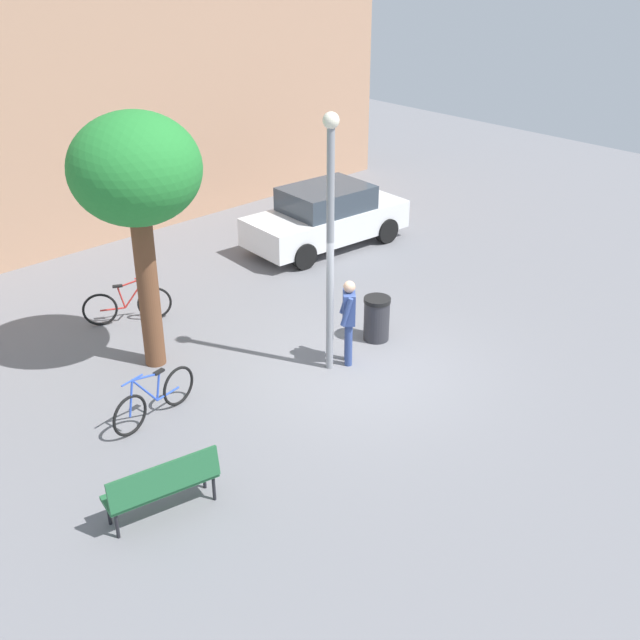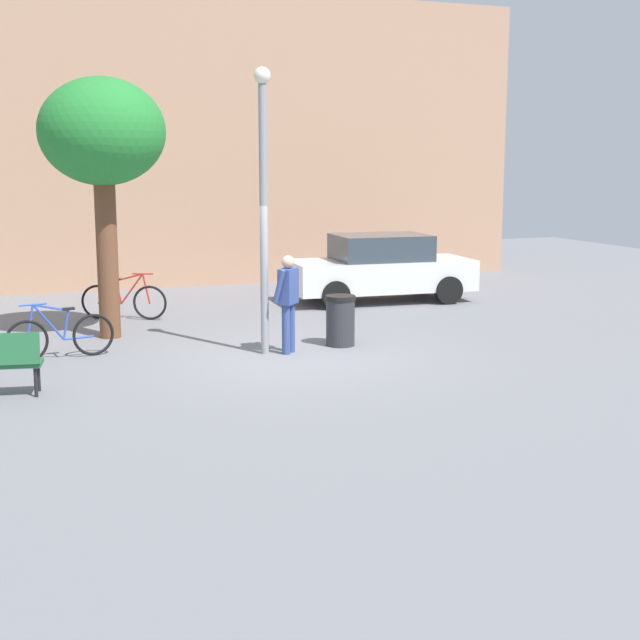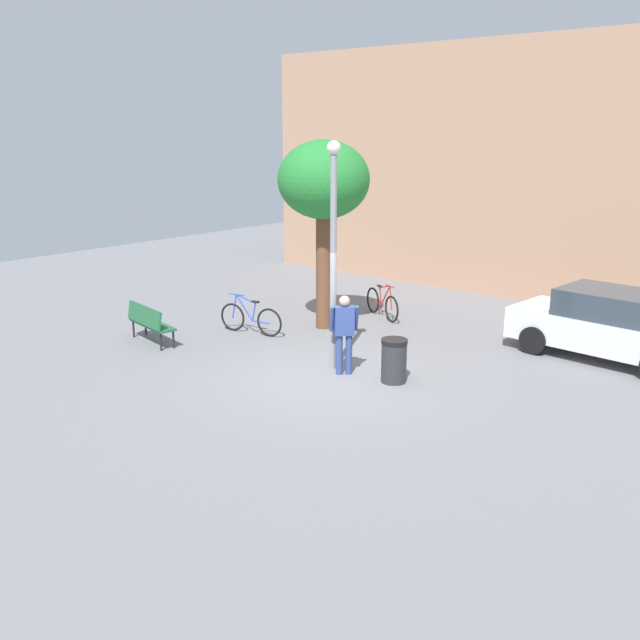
{
  "view_description": "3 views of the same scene",
  "coord_description": "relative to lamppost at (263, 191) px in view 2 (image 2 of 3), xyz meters",
  "views": [
    {
      "loc": [
        -9.29,
        -8.7,
        7.5
      ],
      "look_at": [
        -0.52,
        0.51,
        1.01
      ],
      "focal_mm": 44.53,
      "sensor_mm": 36.0,
      "label": 1
    },
    {
      "loc": [
        -4.84,
        -13.83,
        3.26
      ],
      "look_at": [
        0.53,
        0.11,
        0.57
      ],
      "focal_mm": 50.4,
      "sensor_mm": 36.0,
      "label": 2
    },
    {
      "loc": [
        8.78,
        -10.82,
        4.95
      ],
      "look_at": [
        -0.79,
        0.51,
        0.98
      ],
      "focal_mm": 40.3,
      "sensor_mm": 36.0,
      "label": 3
    }
  ],
  "objects": [
    {
      "name": "trash_bin",
      "position": [
        1.45,
        0.16,
        -2.29
      ],
      "size": [
        0.53,
        0.53,
        0.89
      ],
      "color": "#2D2D33",
      "rests_on": "ground_plane"
    },
    {
      "name": "ground_plane",
      "position": [
        0.36,
        -0.42,
        -2.74
      ],
      "size": [
        36.0,
        36.0,
        0.0
      ],
      "primitive_type": "plane",
      "color": "slate"
    },
    {
      "name": "bicycle_blue",
      "position": [
        -3.28,
        0.79,
        -2.36
      ],
      "size": [
        1.79,
        0.4,
        0.97
      ],
      "color": "black",
      "rests_on": "ground_plane"
    },
    {
      "name": "parked_car_white",
      "position": [
        4.21,
        4.45,
        -1.97
      ],
      "size": [
        4.32,
        2.07,
        1.55
      ],
      "color": "silver",
      "rests_on": "ground_plane"
    },
    {
      "name": "person_by_lamppost",
      "position": [
        0.38,
        -0.1,
        -1.78
      ],
      "size": [
        0.57,
        0.59,
        1.67
      ],
      "color": "#334784",
      "rests_on": "ground_plane"
    },
    {
      "name": "lamppost",
      "position": [
        0.0,
        0.0,
        0.0
      ],
      "size": [
        0.28,
        0.28,
        4.72
      ],
      "color": "gray",
      "rests_on": "ground_plane"
    },
    {
      "name": "building_facade",
      "position": [
        0.36,
        9.44,
        0.99
      ],
      "size": [
        19.24,
        2.0,
        7.47
      ],
      "primitive_type": "cube",
      "color": "tan",
      "rests_on": "ground_plane"
    },
    {
      "name": "bicycle_red",
      "position": [
        -1.7,
        4.19,
        -2.36
      ],
      "size": [
        1.63,
        0.87,
        0.97
      ],
      "color": "black",
      "rests_on": "ground_plane"
    },
    {
      "name": "plaza_tree",
      "position": [
        -2.25,
        2.38,
        0.9
      ],
      "size": [
        2.26,
        2.26,
        4.7
      ],
      "color": "brown",
      "rests_on": "ground_plane"
    }
  ]
}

